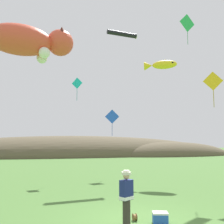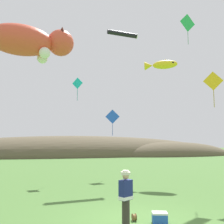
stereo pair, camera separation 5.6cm
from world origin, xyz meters
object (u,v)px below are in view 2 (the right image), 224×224
object	(u,v)px
kite_fish_windsock	(161,65)
kite_diamond_gold	(213,81)
kite_giant_cat	(30,42)
kite_diamond_blue	(112,117)
picnic_cooler	(160,218)
kite_tube_streamer	(123,34)
kite_diamond_teal	(77,84)
kite_diamond_green	(188,23)
kite_spool	(134,217)
festival_attendant	(126,197)

from	to	relation	value
kite_fish_windsock	kite_diamond_gold	xyz separation A→B (m)	(0.08, -6.44, -2.80)
kite_giant_cat	kite_diamond_blue	xyz separation A→B (m)	(6.25, -0.59, -5.63)
kite_diamond_blue	kite_diamond_gold	world-z (taller)	kite_diamond_gold
picnic_cooler	kite_diamond_gold	world-z (taller)	kite_diamond_gold
kite_tube_streamer	kite_diamond_teal	xyz separation A→B (m)	(-3.64, -0.20, -4.34)
picnic_cooler	kite_diamond_teal	xyz separation A→B (m)	(-1.90, 10.77, 6.74)
kite_fish_windsock	kite_diamond_green	distance (m)	3.75
kite_spool	kite_tube_streamer	bearing A→B (deg)	76.76
picnic_cooler	kite_diamond_teal	size ratio (longest dim) A/B	0.31
kite_spool	festival_attendant	bearing A→B (deg)	-124.42
kite_diamond_teal	kite_spool	bearing A→B (deg)	-83.58
kite_tube_streamer	festival_attendant	bearing A→B (deg)	-104.78
kite_diamond_blue	kite_spool	bearing A→B (deg)	-98.46
kite_spool	kite_diamond_blue	distance (m)	10.99
kite_giant_cat	kite_diamond_teal	bearing A→B (deg)	-4.24
kite_tube_streamer	kite_diamond_teal	size ratio (longest dim) A/B	1.47
kite_diamond_green	kite_diamond_blue	size ratio (longest dim) A/B	1.11
festival_attendant	kite_fish_windsock	size ratio (longest dim) A/B	0.69
kite_giant_cat	kite_diamond_blue	bearing A→B (deg)	-5.37
festival_attendant	kite_diamond_blue	xyz separation A→B (m)	(1.98, 10.73, 3.45)
kite_fish_windsock	kite_giant_cat	bearing A→B (deg)	174.21
festival_attendant	kite_diamond_green	world-z (taller)	kite_diamond_green
kite_fish_windsock	picnic_cooler	bearing A→B (deg)	-114.79
kite_giant_cat	kite_diamond_green	distance (m)	11.55
kite_diamond_teal	festival_attendant	bearing A→B (deg)	-86.50
kite_spool	kite_diamond_gold	distance (m)	8.46
kite_diamond_blue	kite_diamond_teal	bearing A→B (deg)	173.10
kite_spool	kite_fish_windsock	size ratio (longest dim) A/B	0.09
kite_tube_streamer	kite_diamond_blue	world-z (taller)	kite_tube_streamer
kite_diamond_teal	kite_diamond_green	bearing A→B (deg)	-27.78
kite_spool	kite_diamond_teal	xyz separation A→B (m)	(-1.16, 10.34, 6.80)
kite_fish_windsock	kite_spool	bearing A→B (deg)	-119.24
kite_giant_cat	kite_diamond_green	size ratio (longest dim) A/B	4.02
kite_giant_cat	kite_diamond_teal	size ratio (longest dim) A/B	4.95
kite_spool	kite_fish_windsock	bearing A→B (deg)	60.76
festival_attendant	kite_giant_cat	bearing A→B (deg)	110.70
kite_giant_cat	kite_tube_streamer	bearing A→B (deg)	-0.57
kite_tube_streamer	kite_diamond_blue	bearing A→B (deg)	-152.42
kite_diamond_green	kite_tube_streamer	bearing A→B (deg)	131.68
kite_diamond_green	kite_giant_cat	bearing A→B (deg)	159.41
festival_attendant	kite_giant_cat	size ratio (longest dim) A/B	0.20
kite_fish_windsock	kite_diamond_blue	bearing A→B (deg)	173.53
festival_attendant	picnic_cooler	distance (m)	1.48
kite_diamond_teal	kite_giant_cat	bearing A→B (deg)	175.76
kite_fish_windsock	kite_diamond_gold	size ratio (longest dim) A/B	1.34
festival_attendant	kite_tube_streamer	size ratio (longest dim) A/B	0.68
kite_tube_streamer	kite_diamond_teal	distance (m)	5.67
kite_tube_streamer	kite_fish_windsock	bearing A→B (deg)	-18.34
kite_fish_windsock	kite_diamond_gold	bearing A→B (deg)	-89.33
kite_spool	kite_tube_streamer	distance (m)	15.53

